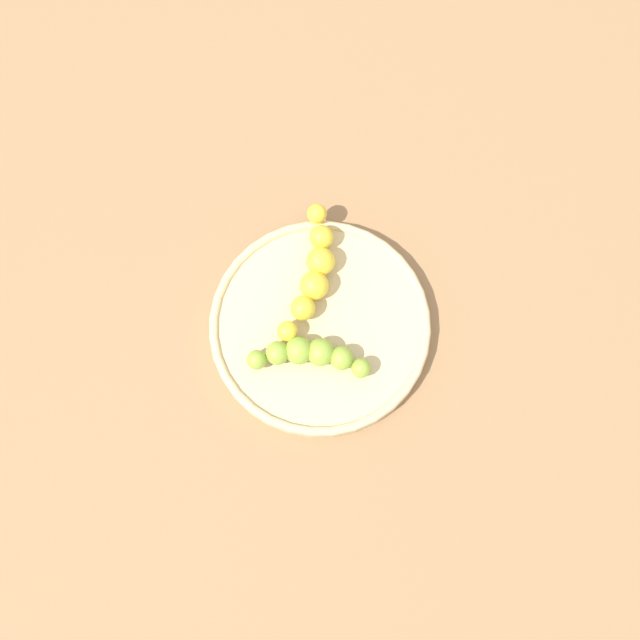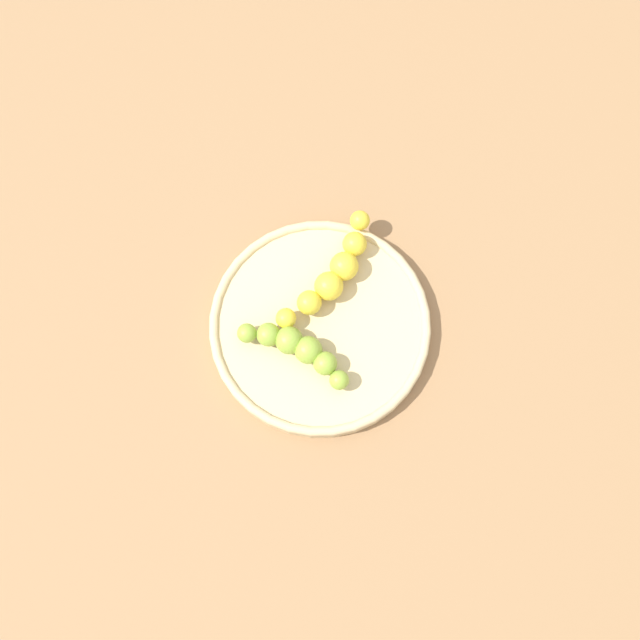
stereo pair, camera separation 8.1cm
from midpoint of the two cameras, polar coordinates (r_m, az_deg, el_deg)
ground_plane at (r=0.85m, az=2.69°, el=-1.17°), size 2.40×2.40×0.00m
fruit_bowl at (r=0.84m, az=2.73°, el=-0.98°), size 0.24×0.24×0.02m
banana_yellow at (r=0.83m, az=3.70°, el=2.87°), size 0.09×0.13×0.03m
banana_green at (r=0.81m, az=1.14°, el=-2.62°), size 0.12×0.06×0.03m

